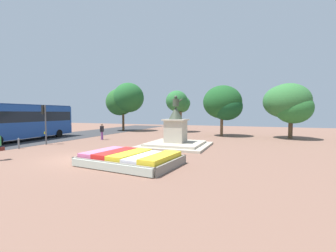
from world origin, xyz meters
name	(u,v)px	position (x,y,z in m)	size (l,w,h in m)	color
ground_plane	(81,159)	(0.00, 0.00, 0.00)	(75.25, 75.25, 0.00)	brown
flower_planter	(130,159)	(3.67, -0.32, 0.31)	(5.53, 3.98, 0.69)	#38281C
statue_monument	(176,136)	(3.87, 6.82, 0.85)	(5.38, 5.38, 4.25)	#B0A691
traffic_light_mid_block	(45,117)	(-7.25, 3.68, 2.41)	(0.41, 0.30, 3.49)	#4C5156
city_bus	(20,120)	(-11.74, 4.71, 2.08)	(3.37, 11.78, 3.64)	#1E4799
pedestrian_near_planter	(102,130)	(-4.82, 8.44, 0.98)	(0.22, 0.57, 1.69)	#8C4C99
kerb_bollard_mid_b	(19,143)	(-7.21, 1.24, 0.45)	(0.14, 0.14, 0.85)	slate
park_tree_far_left	(125,100)	(-8.58, 19.07, 4.83)	(6.01, 4.92, 7.35)	#4C3823
park_tree_behind_statue	(288,103)	(13.32, 16.15, 3.89)	(4.87, 4.68, 5.92)	brown
park_tree_far_right	(224,104)	(6.58, 16.62, 3.87)	(4.64, 4.19, 6.07)	brown
park_tree_street_side	(179,103)	(-0.30, 20.21, 4.25)	(3.35, 3.71, 6.00)	brown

